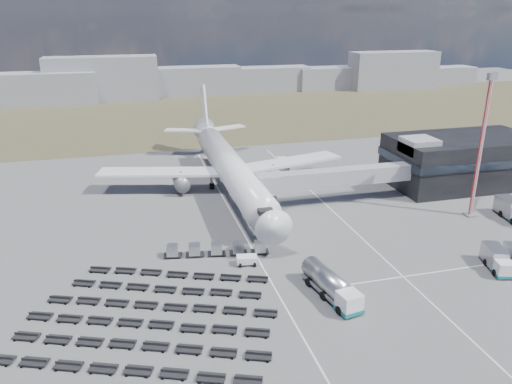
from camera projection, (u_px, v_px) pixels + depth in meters
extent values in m
plane|color=#565659|center=(275.00, 264.00, 72.01)|extent=(420.00, 420.00, 0.00)
cube|color=#453F29|center=(182.00, 116.00, 171.77)|extent=(420.00, 90.00, 0.01)
cube|color=silver|center=(253.00, 250.00, 76.06)|extent=(0.25, 110.00, 0.01)
cube|color=silver|center=(361.00, 237.00, 80.39)|extent=(0.25, 110.00, 0.01)
cube|color=silver|center=(460.00, 268.00, 70.77)|extent=(40.00, 0.25, 0.01)
cube|color=black|center=(463.00, 161.00, 103.60)|extent=(30.00, 16.00, 10.00)
cube|color=#262D38|center=(464.00, 155.00, 103.18)|extent=(30.40, 16.40, 1.60)
cube|color=#939399|center=(419.00, 146.00, 97.34)|extent=(6.00, 6.00, 3.00)
cube|color=#939399|center=(336.00, 177.00, 93.19)|extent=(29.80, 3.00, 3.00)
cube|color=#939399|center=(268.00, 184.00, 89.52)|extent=(4.00, 3.60, 3.40)
cylinder|color=slate|center=(275.00, 195.00, 91.21)|extent=(0.70, 0.70, 5.10)
cylinder|color=black|center=(275.00, 206.00, 91.94)|extent=(1.40, 0.90, 1.40)
cylinder|color=white|center=(231.00, 169.00, 97.38)|extent=(5.60, 48.00, 5.60)
cone|color=white|center=(269.00, 221.00, 73.35)|extent=(5.60, 5.00, 5.60)
cone|color=white|center=(207.00, 132.00, 122.50)|extent=(5.60, 8.00, 5.60)
cube|color=black|center=(265.00, 211.00, 74.89)|extent=(2.20, 2.00, 0.80)
cube|color=white|center=(162.00, 172.00, 99.21)|extent=(25.59, 11.38, 0.50)
cube|color=white|center=(286.00, 162.00, 105.46)|extent=(25.59, 11.38, 0.50)
cylinder|color=slate|center=(181.00, 182.00, 98.82)|extent=(3.00, 5.00, 3.00)
cylinder|color=slate|center=(273.00, 174.00, 103.39)|extent=(3.00, 5.00, 3.00)
cube|color=white|center=(183.00, 130.00, 122.86)|extent=(9.49, 5.63, 0.35)
cube|color=white|center=(227.00, 128.00, 125.50)|extent=(9.49, 5.63, 0.35)
cube|color=white|center=(204.00, 107.00, 123.25)|extent=(0.50, 9.06, 11.45)
cylinder|color=slate|center=(259.00, 231.00, 79.74)|extent=(0.50, 0.50, 2.50)
cylinder|color=slate|center=(212.00, 183.00, 101.64)|extent=(0.60, 0.60, 2.50)
cylinder|color=slate|center=(242.00, 180.00, 103.18)|extent=(0.60, 0.60, 2.50)
cylinder|color=black|center=(259.00, 235.00, 80.00)|extent=(0.50, 1.20, 1.20)
cube|color=gray|center=(30.00, 89.00, 188.92)|extent=(48.38, 12.00, 12.05)
cube|color=gray|center=(102.00, 79.00, 198.12)|extent=(43.11, 12.00, 17.11)
cube|color=gray|center=(193.00, 81.00, 212.39)|extent=(39.64, 12.00, 11.59)
cube|color=gray|center=(257.00, 79.00, 220.24)|extent=(46.42, 12.00, 10.54)
cube|color=gray|center=(327.00, 78.00, 226.87)|extent=(27.96, 12.00, 9.81)
cube|color=gray|center=(393.00, 70.00, 227.68)|extent=(39.99, 12.00, 16.49)
cube|color=gray|center=(443.00, 75.00, 244.28)|extent=(29.54, 12.00, 8.05)
cube|color=white|center=(349.00, 302.00, 59.87)|extent=(2.98, 2.98, 2.46)
cube|color=#136C70|center=(349.00, 309.00, 60.20)|extent=(3.10, 3.10, 0.54)
cylinder|color=#A6A6AA|center=(326.00, 278.00, 64.17)|extent=(4.03, 8.37, 2.68)
cube|color=slate|center=(325.00, 287.00, 64.60)|extent=(3.92, 8.36, 0.37)
cylinder|color=black|center=(332.00, 295.00, 63.32)|extent=(2.95, 1.64, 1.18)
cube|color=white|center=(247.00, 260.00, 71.62)|extent=(3.18, 2.11, 1.36)
cube|color=white|center=(283.00, 165.00, 112.49)|extent=(2.89, 5.76, 2.58)
cube|color=#136C70|center=(283.00, 170.00, 112.85)|extent=(3.00, 5.86, 0.41)
cube|color=white|center=(504.00, 269.00, 68.12)|extent=(2.71, 2.64, 2.11)
cube|color=#136C70|center=(503.00, 274.00, 68.40)|extent=(2.83, 2.76, 0.43)
cube|color=#A6A6AA|center=(494.00, 255.00, 71.13)|extent=(3.45, 4.87, 2.49)
cube|color=#A6A6AA|center=(508.00, 206.00, 87.95)|extent=(3.36, 5.38, 2.85)
cube|color=black|center=(173.00, 255.00, 73.94)|extent=(2.87, 2.04, 0.18)
cube|color=#A6A6AA|center=(172.00, 250.00, 73.64)|extent=(1.87, 1.87, 1.52)
cube|color=black|center=(195.00, 254.00, 74.23)|extent=(2.87, 2.04, 0.18)
cube|color=#A6A6AA|center=(195.00, 249.00, 73.93)|extent=(1.87, 1.87, 1.52)
cube|color=black|center=(217.00, 253.00, 74.51)|extent=(2.87, 2.04, 0.18)
cube|color=#A6A6AA|center=(216.00, 248.00, 74.22)|extent=(1.87, 1.87, 1.52)
cube|color=black|center=(238.00, 252.00, 74.80)|extent=(2.87, 2.04, 0.18)
cube|color=#A6A6AA|center=(238.00, 247.00, 74.50)|extent=(1.87, 1.87, 1.52)
cube|color=black|center=(260.00, 251.00, 75.09)|extent=(2.87, 2.04, 0.18)
cube|color=#A6A6AA|center=(260.00, 246.00, 74.79)|extent=(1.87, 1.87, 1.52)
cube|color=black|center=(121.00, 369.00, 50.58)|extent=(28.21, 12.35, 0.67)
cube|color=black|center=(134.00, 344.00, 54.23)|extent=(28.21, 12.35, 0.67)
cube|color=black|center=(146.00, 323.00, 57.87)|extent=(28.21, 12.35, 0.67)
cube|color=black|center=(156.00, 305.00, 61.52)|extent=(28.21, 12.35, 0.67)
cube|color=black|center=(165.00, 288.00, 65.17)|extent=(24.75, 10.96, 0.67)
cube|color=black|center=(174.00, 273.00, 68.81)|extent=(24.75, 10.96, 0.67)
cylinder|color=#B41C21|center=(480.00, 150.00, 84.78)|extent=(0.68, 0.68, 24.12)
cube|color=slate|center=(492.00, 76.00, 80.51)|extent=(2.36, 1.40, 1.16)
cube|color=#565659|center=(470.00, 215.00, 88.90)|extent=(1.93, 1.93, 0.29)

